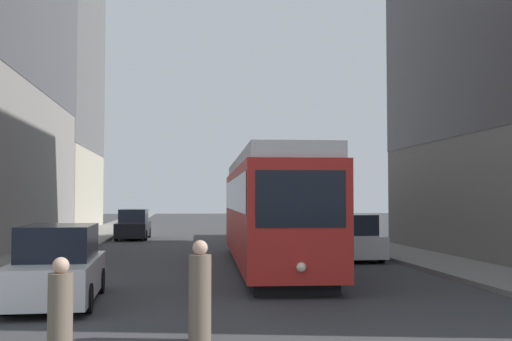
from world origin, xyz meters
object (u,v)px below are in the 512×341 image
parked_car_left_near (134,225)px  pedestrian_crossing_near (60,316)px  streetcar (270,209)px  transit_bus (289,208)px  parked_car_right_far (350,239)px  parked_car_left_mid (58,267)px  pedestrian_crossing_far (200,294)px

parked_car_left_near → pedestrian_crossing_near: parked_car_left_near is taller
parked_car_left_near → streetcar: bearing=-69.3°
transit_bus → parked_car_right_far: size_ratio=2.78×
transit_bus → streetcar: bearing=-100.9°
streetcar → parked_car_left_mid: size_ratio=3.07×
parked_car_left_near → parked_car_left_mid: bearing=-88.9°
parked_car_left_mid → pedestrian_crossing_far: (3.20, -4.49, -0.04)m
parked_car_right_far → pedestrian_crossing_far: 15.58m
transit_bus → pedestrian_crossing_near: 28.30m
streetcar → transit_bus: bearing=79.8°
transit_bus → parked_car_left_mid: (-9.13, -21.15, -1.10)m
transit_bus → parked_car_right_far: 11.55m
transit_bus → parked_car_left_mid: bearing=-111.9°
parked_car_left_mid → parked_car_left_near: bearing=88.0°
parked_car_left_mid → pedestrian_crossing_near: parked_car_left_mid is taller
streetcar → parked_car_left_mid: (-6.03, -7.02, -1.26)m
parked_car_right_far → pedestrian_crossing_far: parked_car_right_far is taller
transit_bus → parked_car_left_near: transit_bus is taller
transit_bus → parked_car_left_near: (-9.12, 2.81, -1.10)m
streetcar → parked_car_right_far: size_ratio=3.39×
parked_car_right_far → pedestrian_crossing_near: 17.82m
transit_bus → pedestrian_crossing_far: bearing=-101.6°
pedestrian_crossing_far → pedestrian_crossing_near: bearing=161.4°
streetcar → parked_car_right_far: bearing=38.0°
streetcar → transit_bus: 14.47m
streetcar → parked_car_left_near: streetcar is taller
parked_car_left_mid → pedestrian_crossing_near: (1.14, -5.97, -0.10)m
streetcar → parked_car_left_near: size_ratio=3.04×
pedestrian_crossing_near → pedestrian_crossing_far: bearing=39.3°
transit_bus → parked_car_left_mid: transit_bus is taller
pedestrian_crossing_near → pedestrian_crossing_far: size_ratio=0.92×
streetcar → pedestrian_crossing_near: streetcar is taller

